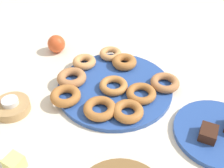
% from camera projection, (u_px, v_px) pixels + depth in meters
% --- Properties ---
extents(ground_plane, '(2.40, 2.40, 0.00)m').
position_uv_depth(ground_plane, '(115.00, 89.00, 0.84)').
color(ground_plane, beige).
extents(donut_plate, '(0.36, 0.36, 0.01)m').
position_uv_depth(donut_plate, '(115.00, 87.00, 0.84)').
color(donut_plate, '#284C9E').
rests_on(donut_plate, ground_plane).
extents(donut_0, '(0.12, 0.12, 0.02)m').
position_uv_depth(donut_0, '(113.00, 85.00, 0.81)').
color(donut_0, '#BC7A3D').
rests_on(donut_0, donut_plate).
extents(donut_1, '(0.13, 0.13, 0.03)m').
position_uv_depth(donut_1, '(72.00, 78.00, 0.84)').
color(donut_1, '#B27547').
rests_on(donut_1, donut_plate).
extents(donut_2, '(0.12, 0.12, 0.03)m').
position_uv_depth(donut_2, '(125.00, 62.00, 0.90)').
color(donut_2, '#AD6B33').
rests_on(donut_2, donut_plate).
extents(donut_3, '(0.12, 0.12, 0.02)m').
position_uv_depth(donut_3, '(141.00, 93.00, 0.79)').
color(donut_3, '#AD6B33').
rests_on(donut_3, donut_plate).
extents(donut_4, '(0.13, 0.13, 0.02)m').
position_uv_depth(donut_4, '(165.00, 83.00, 0.82)').
color(donut_4, '#B27547').
rests_on(donut_4, donut_plate).
extents(donut_5, '(0.13, 0.13, 0.02)m').
position_uv_depth(donut_5, '(100.00, 109.00, 0.74)').
color(donut_5, '#AD6B33').
rests_on(donut_5, donut_plate).
extents(donut_6, '(0.10, 0.10, 0.03)m').
position_uv_depth(donut_6, '(84.00, 62.00, 0.91)').
color(donut_6, tan).
rests_on(donut_6, donut_plate).
extents(donut_7, '(0.12, 0.12, 0.03)m').
position_uv_depth(donut_7, '(66.00, 96.00, 0.78)').
color(donut_7, '#AD6B33').
rests_on(donut_7, donut_plate).
extents(donut_8, '(0.10, 0.10, 0.03)m').
position_uv_depth(donut_8, '(128.00, 111.00, 0.73)').
color(donut_8, '#AD6B33').
rests_on(donut_8, donut_plate).
extents(donut_9, '(0.11, 0.11, 0.02)m').
position_uv_depth(donut_9, '(110.00, 54.00, 0.95)').
color(donut_9, tan).
rests_on(donut_9, donut_plate).
extents(cake_plate, '(0.23, 0.23, 0.01)m').
position_uv_depth(cake_plate, '(218.00, 133.00, 0.70)').
color(cake_plate, '#284C9E').
rests_on(cake_plate, ground_plane).
extents(brownie_far, '(0.05, 0.05, 0.03)m').
position_uv_depth(brownie_far, '(208.00, 133.00, 0.67)').
color(brownie_far, '#381E14').
rests_on(brownie_far, cake_plate).
extents(candle_holder, '(0.10, 0.10, 0.03)m').
position_uv_depth(candle_holder, '(12.00, 107.00, 0.76)').
color(candle_holder, tan).
rests_on(candle_holder, ground_plane).
extents(tealight, '(0.05, 0.05, 0.01)m').
position_uv_depth(tealight, '(10.00, 102.00, 0.75)').
color(tealight, silver).
rests_on(tealight, candle_holder).
extents(melon_chunk_left, '(0.04, 0.04, 0.04)m').
position_uv_depth(melon_chunk_left, '(15.00, 164.00, 0.57)').
color(melon_chunk_left, '#DBD67A').
rests_on(melon_chunk_left, fruit_bowl).
extents(apple, '(0.07, 0.07, 0.07)m').
position_uv_depth(apple, '(56.00, 44.00, 0.99)').
color(apple, '#CC4C23').
rests_on(apple, ground_plane).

